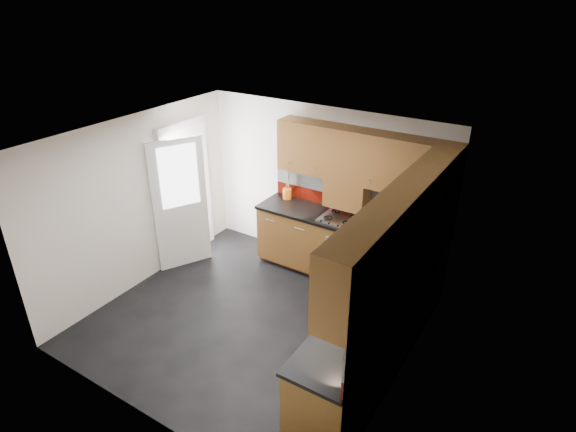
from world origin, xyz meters
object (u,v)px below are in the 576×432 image
Objects in this scene: gas_hob at (341,219)px; food_processor at (387,279)px; utensil_pot at (287,192)px; toaster at (432,233)px.

gas_hob is 1.70m from food_processor.
utensil_pot is 2.25m from toaster.
toaster is 1.38m from food_processor.
gas_hob is 1.20× the size of utensil_pot.
gas_hob is at bearing -11.66° from utensil_pot.
gas_hob is at bearing 133.02° from food_processor.
food_processor is (2.17, -1.45, 0.03)m from utensil_pot.
food_processor is at bearing -33.75° from utensil_pot.
gas_hob is 1.89× the size of food_processor.
utensil_pot reaches higher than gas_hob.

